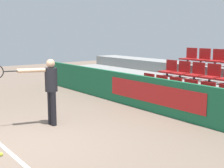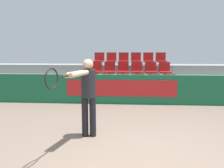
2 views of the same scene
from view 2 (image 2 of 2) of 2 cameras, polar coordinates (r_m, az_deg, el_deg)
ground_plane at (r=3.57m, az=6.08°, el=-20.46°), size 30.00×30.00×0.00m
barrier_wall at (r=7.14m, az=4.86°, el=-1.43°), size 12.82×0.14×0.97m
bleacher_tier_front at (r=7.78m, az=4.80°, el=-2.80°), size 12.42×1.03×0.38m
bleacher_tier_middle at (r=8.77m, az=4.70°, el=-0.25°), size 12.42×1.03×0.75m
bleacher_tier_back at (r=9.77m, az=4.62°, el=1.79°), size 12.42×1.03×1.13m
stadium_chair_0 at (r=7.93m, az=-5.19°, el=0.40°), size 0.44×0.45×0.53m
stadium_chair_1 at (r=7.87m, az=-1.22°, el=0.36°), size 0.44×0.45×0.53m
stadium_chair_2 at (r=7.84m, az=2.81°, el=0.32°), size 0.44×0.45×0.53m
stadium_chair_3 at (r=7.85m, az=6.84°, el=0.28°), size 0.44×0.45×0.53m
stadium_chair_4 at (r=7.90m, az=10.84°, el=0.24°), size 0.44×0.45×0.53m
stadium_chair_5 at (r=7.98m, az=14.77°, el=0.20°), size 0.44×0.45×0.53m
stadium_chair_6 at (r=8.91m, az=-4.19°, el=3.76°), size 0.44×0.45×0.53m
stadium_chair_7 at (r=8.85m, az=-0.64°, el=3.75°), size 0.44×0.45×0.53m
stadium_chair_8 at (r=8.82m, az=2.94°, el=3.72°), size 0.44×0.45×0.53m
stadium_chair_9 at (r=8.83m, az=6.53°, el=3.68°), size 0.44×0.45×0.53m
stadium_chair_10 at (r=8.87m, az=10.10°, el=3.63°), size 0.44×0.45×0.53m
stadium_chair_11 at (r=8.95m, az=13.61°, el=3.56°), size 0.44×0.45×0.53m
stadium_chair_12 at (r=9.91m, az=-3.39°, el=6.44°), size 0.44×0.45×0.53m
stadium_chair_13 at (r=9.85m, az=-0.18°, el=6.45°), size 0.44×0.45×0.53m
stadium_chair_14 at (r=9.83m, az=3.05°, el=6.43°), size 0.44×0.45×0.53m
stadium_chair_15 at (r=9.84m, az=6.28°, el=6.39°), size 0.44×0.45×0.53m
stadium_chair_16 at (r=9.88m, az=9.50°, el=6.33°), size 0.44×0.45×0.53m
stadium_chair_17 at (r=9.95m, az=12.68°, el=6.26°), size 0.44×0.45×0.53m
tennis_player at (r=4.30m, az=-6.64°, el=-1.75°), size 0.54×1.45×1.57m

